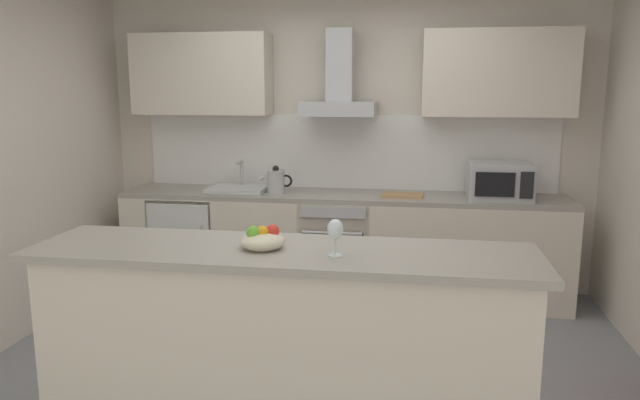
{
  "coord_description": "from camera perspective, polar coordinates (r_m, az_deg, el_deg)",
  "views": [
    {
      "loc": [
        0.62,
        -3.46,
        1.78
      ],
      "look_at": [
        -0.01,
        0.39,
        1.05
      ],
      "focal_mm": 33.22,
      "sensor_mm": 36.0,
      "label": 1
    }
  ],
  "objects": [
    {
      "name": "fruit_bowl",
      "position": [
        2.92,
        -5.57,
        -3.84
      ],
      "size": [
        0.22,
        0.22,
        0.13
      ],
      "color": "beige",
      "rests_on": "counter_island"
    },
    {
      "name": "wall_back",
      "position": [
        5.39,
        2.59,
        5.48
      ],
      "size": [
        5.32,
        0.12,
        2.6
      ],
      "primitive_type": "cube",
      "color": "silver",
      "rests_on": "ground"
    },
    {
      "name": "range_hood",
      "position": [
        5.1,
        1.91,
        10.68
      ],
      "size": [
        0.62,
        0.45,
        0.72
      ],
      "color": "#B7BABC"
    },
    {
      "name": "counter_back",
      "position": [
        5.17,
        2.02,
        -4.31
      ],
      "size": [
        3.8,
        0.6,
        0.9
      ],
      "color": "beige",
      "rests_on": "ground"
    },
    {
      "name": "wine_glass",
      "position": [
        2.75,
        1.49,
        -2.96
      ],
      "size": [
        0.08,
        0.08,
        0.18
      ],
      "color": "silver",
      "rests_on": "counter_island"
    },
    {
      "name": "upper_cabinets",
      "position": [
        5.15,
        2.34,
        12.04
      ],
      "size": [
        3.75,
        0.32,
        0.7
      ],
      "color": "beige"
    },
    {
      "name": "refrigerator",
      "position": [
        5.48,
        -12.34,
        -3.96
      ],
      "size": [
        0.58,
        0.6,
        0.85
      ],
      "color": "white",
      "rests_on": "ground"
    },
    {
      "name": "counter_island",
      "position": [
        3.09,
        -3.61,
        -13.69
      ],
      "size": [
        2.5,
        0.64,
        1.01
      ],
      "color": "beige",
      "rests_on": "ground"
    },
    {
      "name": "sink",
      "position": [
        5.24,
        -7.88,
        1.15
      ],
      "size": [
        0.5,
        0.4,
        0.26
      ],
      "color": "silver",
      "rests_on": "counter_back"
    },
    {
      "name": "oven",
      "position": [
        5.15,
        1.64,
        -4.27
      ],
      "size": [
        0.6,
        0.62,
        0.8
      ],
      "color": "slate",
      "rests_on": "ground"
    },
    {
      "name": "microwave",
      "position": [
        5.0,
        16.92,
        1.75
      ],
      "size": [
        0.5,
        0.38,
        0.3
      ],
      "color": "#B7BABC",
      "rests_on": "counter_back"
    },
    {
      "name": "kettle",
      "position": [
        5.1,
        -4.26,
        1.83
      ],
      "size": [
        0.29,
        0.15,
        0.24
      ],
      "color": "#B7BABC",
      "rests_on": "counter_back"
    },
    {
      "name": "chopping_board",
      "position": [
        4.98,
        7.93,
        0.46
      ],
      "size": [
        0.35,
        0.24,
        0.02
      ],
      "primitive_type": "cube",
      "rotation": [
        0.0,
        0.0,
        -0.05
      ],
      "color": "tan",
      "rests_on": "counter_back"
    },
    {
      "name": "ground",
      "position": [
        3.94,
        -0.87,
        -16.4
      ],
      "size": [
        5.32,
        4.64,
        0.02
      ],
      "primitive_type": "cube",
      "color": "gray"
    },
    {
      "name": "backsplash_tile",
      "position": [
        5.33,
        2.49,
        4.67
      ],
      "size": [
        3.67,
        0.02,
        0.66
      ],
      "primitive_type": "cube",
      "color": "white"
    }
  ]
}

